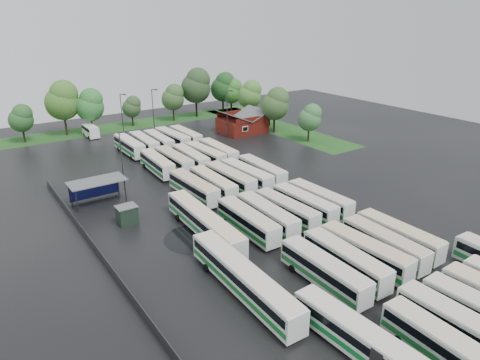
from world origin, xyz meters
TOP-DOWN VIEW (x-y plane):
  - ground at (0.00, 0.00)m, footprint 160.00×160.00m
  - brick_building at (24.00, 42.77)m, footprint 10.07×8.60m
  - wash_shed at (-17.20, 22.02)m, footprint 8.20×4.20m
  - utility_hut at (-16.20, 12.60)m, footprint 2.70×2.20m
  - grass_strip_north at (2.00, 64.80)m, footprint 80.00×10.00m
  - grass_strip_east at (34.00, 42.80)m, footprint 10.00×50.00m
  - west_fence at (-22.20, 8.00)m, footprint 0.10×50.00m
  - bus_r0c0 at (-4.34, -26.18)m, footprint 2.66×11.09m
  - bus_r0c1 at (-1.17, -25.66)m, footprint 2.55×11.43m
  - bus_r1c0 at (-4.48, -12.69)m, footprint 2.68×11.41m
  - bus_r1c1 at (-1.06, -12.54)m, footprint 2.88×11.34m
  - bus_r1c2 at (2.04, -12.56)m, footprint 2.89×11.51m
  - bus_r1c3 at (5.36, -12.67)m, footprint 2.74×11.18m
  - bus_r1c4 at (8.40, -12.42)m, footprint 2.38×11.10m
  - bus_r2c0 at (-4.36, 1.10)m, footprint 2.73×11.42m
  - bus_r2c1 at (-1.27, 1.06)m, footprint 2.83×11.44m
  - bus_r2c2 at (2.02, 0.94)m, footprint 2.69×11.08m
  - bus_r2c3 at (5.35, 0.95)m, footprint 2.62×11.18m
  - bus_r2c4 at (8.30, 0.92)m, footprint 2.66×11.18m
  - bus_r3c0 at (-4.59, 15.02)m, footprint 2.77×11.51m
  - bus_r3c1 at (-1.30, 14.72)m, footprint 2.61×11.29m
  - bus_r3c2 at (2.09, 14.99)m, footprint 2.74×11.51m
  - bus_r3c3 at (5.12, 14.65)m, footprint 2.82×11.65m
  - bus_r3c4 at (8.59, 15.04)m, footprint 2.88×11.48m
  - bus_r4c0 at (-4.46, 28.63)m, footprint 2.89×11.23m
  - bus_r4c1 at (-1.25, 28.48)m, footprint 2.44×11.38m
  - bus_r4c2 at (2.00, 28.07)m, footprint 2.81×11.26m
  - bus_r4c3 at (5.17, 28.19)m, footprint 2.91×11.26m
  - bus_r4c4 at (8.20, 28.37)m, footprint 2.72×11.45m
  - bus_r5c0 at (-4.44, 41.95)m, footprint 2.44×11.36m
  - bus_r5c1 at (-1.23, 42.08)m, footprint 2.66×11.28m
  - bus_r5c2 at (1.90, 41.77)m, footprint 2.61×11.12m
  - bus_r5c3 at (5.10, 41.89)m, footprint 3.02×11.65m
  - bus_r5c4 at (8.37, 42.04)m, footprint 2.38×11.10m
  - artic_bus_west_a at (-9.14, -23.11)m, footprint 2.98×16.49m
  - artic_bus_west_b at (-9.20, 3.88)m, footprint 3.17×17.24m
  - artic_bus_west_c at (-12.26, -9.12)m, footprint 3.09×17.47m
  - minibus at (-7.00, 59.50)m, footprint 2.35×6.06m
  - tree_north_0 at (-20.32, 63.14)m, footprint 5.17×5.17m
  - tree_north_1 at (-11.03, 64.20)m, footprint 7.72×7.72m
  - tree_north_2 at (-5.63, 62.08)m, footprint 6.49×6.49m
  - tree_north_3 at (5.01, 63.76)m, footprint 4.62×4.62m
  - tree_north_4 at (16.09, 62.84)m, footprint 5.88×5.88m
  - tree_north_5 at (23.46, 63.49)m, footprint 8.01×8.01m
  - tree_north_6 at (32.19, 63.58)m, footprint 6.92×6.92m
  - tree_east_0 at (31.86, 27.97)m, footprint 5.11×5.11m
  - tree_east_1 at (30.36, 38.17)m, footprint 6.55×6.55m
  - tree_east_2 at (33.66, 44.13)m, footprint 4.55×4.54m
  - tree_east_3 at (33.45, 52.55)m, footprint 6.35×6.35m
  - tree_east_4 at (33.85, 61.80)m, footprint 5.93×5.93m
  - lamp_post_ne at (18.63, 40.80)m, footprint 1.66×0.32m
  - lamp_post_nw at (-12.23, 23.86)m, footprint 1.50×0.29m
  - lamp_post_back_w at (-0.87, 54.42)m, footprint 1.53×0.30m
  - lamp_post_back_e at (6.68, 54.37)m, footprint 1.59×0.31m
  - puddle_0 at (0.66, -22.13)m, footprint 4.47×4.47m
  - puddle_2 at (-10.64, 3.72)m, footprint 8.09×8.09m
  - puddle_3 at (5.30, -0.62)m, footprint 3.88×3.88m
  - puddle_4 at (11.52, -20.81)m, footprint 2.75×2.75m

SIDE VIEW (x-z plane):
  - ground at x=0.00m, z-range 0.00..0.00m
  - puddle_0 at x=0.66m, z-range 0.00..0.01m
  - puddle_2 at x=-10.64m, z-range 0.00..0.01m
  - puddle_3 at x=5.30m, z-range 0.00..0.01m
  - puddle_4 at x=11.52m, z-range 0.00..0.01m
  - grass_strip_north at x=2.00m, z-range 0.00..0.01m
  - grass_strip_east at x=34.00m, z-range 0.00..0.01m
  - west_fence at x=-22.20m, z-range 0.00..1.20m
  - utility_hut at x=-16.20m, z-range 0.01..2.63m
  - minibus at x=-7.00m, z-range 0.14..2.78m
  - bus_r2c2 at x=2.02m, z-range 0.15..3.22m
  - bus_r0c0 at x=-4.34m, z-range 0.15..3.22m
  - artic_bus_west_a at x=-9.14m, z-range 0.17..3.21m
  - bus_r5c2 at x=1.90m, z-range 0.15..3.23m
  - bus_r1c4 at x=8.40m, z-range 0.15..3.24m
  - bus_r5c4 at x=8.37m, z-range 0.15..3.24m
  - bus_r1c3 at x=5.36m, z-range 0.15..3.25m
  - bus_r2c4 at x=8.30m, z-range 0.15..3.25m
  - bus_r2c3 at x=5.35m, z-range 0.15..3.25m
  - bus_r4c0 at x=-4.46m, z-range 0.15..3.25m
  - bus_r4c3 at x=5.17m, z-range 0.16..3.26m
  - bus_r4c2 at x=2.00m, z-range 0.16..3.27m
  - bus_r5c1 at x=-1.23m, z-range 0.16..3.28m
  - bus_r1c1 at x=-1.06m, z-range 0.16..3.29m
  - bus_r3c1 at x=-1.30m, z-range 0.16..3.29m
  - bus_r5c0 at x=-4.44m, z-range 0.16..3.32m
  - bus_r1c0 at x=-4.48m, z-range 0.16..3.32m
  - bus_r2c0 at x=-4.36m, z-range 0.16..3.32m
  - bus_r2c1 at x=-1.27m, z-range 0.16..3.32m
  - bus_r4c1 at x=-1.25m, z-range 0.16..3.32m
  - bus_r3c4 at x=8.59m, z-range 0.16..3.33m
  - bus_r4c4 at x=8.20m, z-range 0.16..3.33m
  - bus_r0c1 at x=-1.17m, z-range 0.16..3.33m
  - bus_r1c2 at x=2.04m, z-range 0.16..3.34m
  - bus_r3c0 at x=-4.59m, z-range 0.16..3.35m
  - bus_r3c2 at x=2.09m, z-range 0.16..3.35m
  - artic_bus_west_b at x=-9.20m, z-range 0.17..3.36m
  - bus_r5c3 at x=5.10m, z-range 0.16..3.37m
  - bus_r3c3 at x=5.12m, z-range 0.16..3.38m
  - artic_bus_west_c at x=-12.26m, z-range 0.18..3.40m
  - brick_building at x=24.00m, z-range -0.83..4.56m
  - wash_shed at x=-17.20m, z-range 1.20..4.78m
  - tree_east_2 at x=33.66m, z-range 1.07..8.59m
  - tree_north_3 at x=5.01m, z-range 1.09..8.75m
  - tree_east_0 at x=31.86m, z-range 1.21..9.68m
  - tree_north_0 at x=-20.32m, z-range 1.22..9.78m
  - lamp_post_nw at x=-12.23m, z-range 0.79..10.55m
  - lamp_post_back_w at x=-0.87m, z-range 0.80..10.74m
  - lamp_post_back_e at x=6.68m, z-range 0.83..11.15m
  - tree_north_4 at x=16.09m, z-range 1.40..11.13m
  - lamp_post_ne at x=18.63m, z-range 0.87..11.67m
  - tree_east_4 at x=33.85m, z-range 1.40..11.22m
  - tree_east_3 at x=33.45m, z-range 1.51..12.02m
  - tree_north_2 at x=-5.63m, z-range 1.54..12.29m
  - tree_east_1 at x=30.36m, z-range 1.55..12.41m
  - tree_north_6 at x=32.19m, z-range 1.64..13.11m
  - tree_north_1 at x=-11.03m, z-range 1.83..14.61m
  - tree_north_5 at x=23.46m, z-range 1.90..15.17m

